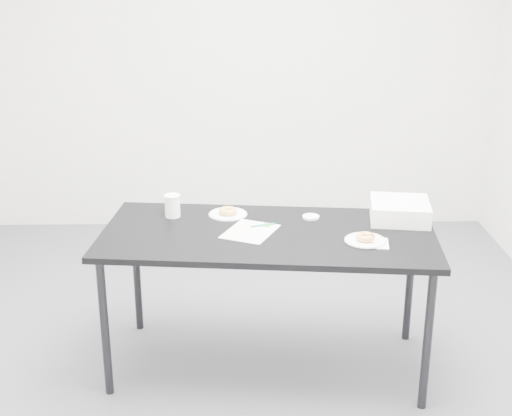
{
  "coord_description": "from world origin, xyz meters",
  "views": [
    {
      "loc": [
        0.0,
        -3.56,
        2.13
      ],
      "look_at": [
        0.09,
        0.02,
        0.84
      ],
      "focal_mm": 50.0,
      "sensor_mm": 36.0,
      "label": 1
    }
  ],
  "objects_px": {
    "scorecard": "(250,231)",
    "donut_far": "(228,211)",
    "donut_near": "(365,237)",
    "pen": "(263,225)",
    "bakery_box": "(400,210)",
    "plate_near": "(365,241)",
    "coffee_cup": "(172,206)",
    "table": "(268,243)",
    "plate_far": "(228,214)"
  },
  "relations": [
    {
      "from": "donut_far",
      "to": "bakery_box",
      "type": "height_order",
      "value": "bakery_box"
    },
    {
      "from": "pen",
      "to": "donut_near",
      "type": "xyz_separation_m",
      "value": [
        0.5,
        -0.22,
        0.02
      ]
    },
    {
      "from": "pen",
      "to": "plate_far",
      "type": "height_order",
      "value": "pen"
    },
    {
      "from": "bakery_box",
      "to": "table",
      "type": "bearing_deg",
      "value": -158.55
    },
    {
      "from": "scorecard",
      "to": "plate_near",
      "type": "bearing_deg",
      "value": 10.13
    },
    {
      "from": "plate_far",
      "to": "donut_far",
      "type": "distance_m",
      "value": 0.02
    },
    {
      "from": "donut_near",
      "to": "donut_far",
      "type": "distance_m",
      "value": 0.79
    },
    {
      "from": "coffee_cup",
      "to": "bakery_box",
      "type": "height_order",
      "value": "coffee_cup"
    },
    {
      "from": "plate_far",
      "to": "coffee_cup",
      "type": "height_order",
      "value": "coffee_cup"
    },
    {
      "from": "table",
      "to": "donut_far",
      "type": "bearing_deg",
      "value": 134.73
    },
    {
      "from": "pen",
      "to": "coffee_cup",
      "type": "xyz_separation_m",
      "value": [
        -0.48,
        0.16,
        0.06
      ]
    },
    {
      "from": "pen",
      "to": "plate_near",
      "type": "distance_m",
      "value": 0.55
    },
    {
      "from": "table",
      "to": "donut_near",
      "type": "xyz_separation_m",
      "value": [
        0.48,
        -0.14,
        0.08
      ]
    },
    {
      "from": "pen",
      "to": "plate_far",
      "type": "distance_m",
      "value": 0.26
    },
    {
      "from": "scorecard",
      "to": "plate_near",
      "type": "xyz_separation_m",
      "value": [
        0.57,
        -0.15,
        0.0
      ]
    },
    {
      "from": "donut_far",
      "to": "pen",
      "type": "bearing_deg",
      "value": -43.85
    },
    {
      "from": "donut_far",
      "to": "coffee_cup",
      "type": "xyz_separation_m",
      "value": [
        -0.3,
        -0.02,
        0.04
      ]
    },
    {
      "from": "plate_far",
      "to": "donut_far",
      "type": "bearing_deg",
      "value": 0.0
    },
    {
      "from": "donut_near",
      "to": "plate_far",
      "type": "xyz_separation_m",
      "value": [
        -0.69,
        0.4,
        -0.02
      ]
    },
    {
      "from": "scorecard",
      "to": "bakery_box",
      "type": "height_order",
      "value": "bakery_box"
    },
    {
      "from": "donut_near",
      "to": "coffee_cup",
      "type": "distance_m",
      "value": 1.06
    },
    {
      "from": "pen",
      "to": "bakery_box",
      "type": "bearing_deg",
      "value": -11.86
    },
    {
      "from": "scorecard",
      "to": "plate_near",
      "type": "relative_size",
      "value": 1.4
    },
    {
      "from": "scorecard",
      "to": "plate_near",
      "type": "height_order",
      "value": "plate_near"
    },
    {
      "from": "scorecard",
      "to": "donut_far",
      "type": "xyz_separation_m",
      "value": [
        -0.12,
        0.25,
        0.02
      ]
    },
    {
      "from": "table",
      "to": "plate_near",
      "type": "relative_size",
      "value": 8.64
    },
    {
      "from": "plate_far",
      "to": "donut_far",
      "type": "relative_size",
      "value": 2.13
    },
    {
      "from": "coffee_cup",
      "to": "donut_far",
      "type": "bearing_deg",
      "value": 3.88
    },
    {
      "from": "table",
      "to": "plate_far",
      "type": "xyz_separation_m",
      "value": [
        -0.21,
        0.26,
        0.06
      ]
    },
    {
      "from": "table",
      "to": "scorecard",
      "type": "relative_size",
      "value": 6.16
    },
    {
      "from": "plate_near",
      "to": "scorecard",
      "type": "bearing_deg",
      "value": 165.52
    },
    {
      "from": "plate_near",
      "to": "table",
      "type": "bearing_deg",
      "value": 163.76
    },
    {
      "from": "scorecard",
      "to": "coffee_cup",
      "type": "xyz_separation_m",
      "value": [
        -0.42,
        0.23,
        0.06
      ]
    },
    {
      "from": "donut_near",
      "to": "bakery_box",
      "type": "xyz_separation_m",
      "value": [
        0.23,
        0.3,
        0.03
      ]
    },
    {
      "from": "table",
      "to": "scorecard",
      "type": "xyz_separation_m",
      "value": [
        -0.09,
        0.01,
        0.06
      ]
    },
    {
      "from": "table",
      "to": "pen",
      "type": "bearing_deg",
      "value": 112.48
    },
    {
      "from": "pen",
      "to": "donut_far",
      "type": "xyz_separation_m",
      "value": [
        -0.19,
        0.18,
        0.02
      ]
    },
    {
      "from": "plate_near",
      "to": "coffee_cup",
      "type": "bearing_deg",
      "value": 158.99
    },
    {
      "from": "pen",
      "to": "donut_near",
      "type": "height_order",
      "value": "donut_near"
    },
    {
      "from": "donut_near",
      "to": "scorecard",
      "type": "bearing_deg",
      "value": 165.52
    },
    {
      "from": "scorecard",
      "to": "plate_far",
      "type": "distance_m",
      "value": 0.28
    },
    {
      "from": "table",
      "to": "donut_near",
      "type": "bearing_deg",
      "value": -10.45
    },
    {
      "from": "table",
      "to": "donut_near",
      "type": "relative_size",
      "value": 18.4
    },
    {
      "from": "plate_near",
      "to": "donut_near",
      "type": "height_order",
      "value": "donut_near"
    },
    {
      "from": "plate_near",
      "to": "pen",
      "type": "bearing_deg",
      "value": 156.25
    },
    {
      "from": "coffee_cup",
      "to": "scorecard",
      "type": "bearing_deg",
      "value": -29.07
    },
    {
      "from": "scorecard",
      "to": "plate_near",
      "type": "distance_m",
      "value": 0.59
    },
    {
      "from": "coffee_cup",
      "to": "bakery_box",
      "type": "bearing_deg",
      "value": -3.47
    },
    {
      "from": "scorecard",
      "to": "pen",
      "type": "distance_m",
      "value": 0.1
    },
    {
      "from": "donut_near",
      "to": "plate_far",
      "type": "distance_m",
      "value": 0.79
    }
  ]
}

